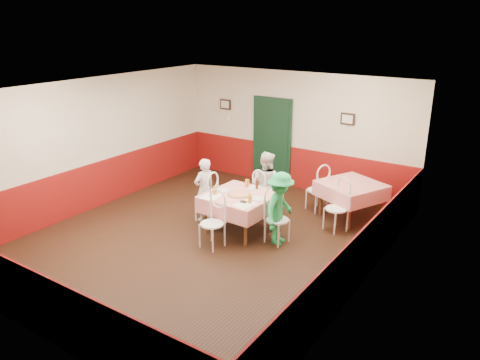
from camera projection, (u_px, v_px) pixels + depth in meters
The scene contains 39 objects.
floor at pixel (207, 238), 8.85m from camera, with size 7.00×7.00×0.00m, color black.
ceiling at pixel (203, 90), 7.93m from camera, with size 7.00×7.00×0.00m, color white.
back_wall at pixel (295, 131), 11.13m from camera, with size 6.00×0.10×2.80m, color beige.
front_wall at pixel (27, 241), 5.64m from camera, with size 6.00×0.10×2.80m, color beige.
left_wall at pixel (94, 144), 9.96m from camera, with size 0.10×7.00×2.80m, color beige.
right_wall at pixel (367, 203), 6.81m from camera, with size 0.10×7.00×2.80m, color beige.
wainscot_back at pixel (293, 167), 11.42m from camera, with size 6.00×0.03×1.00m, color maroon.
wainscot_front at pixel (38, 305), 5.95m from camera, with size 6.00×0.03×1.00m, color maroon.
wainscot_left at pixel (98, 184), 10.25m from camera, with size 0.03×7.00×1.00m, color maroon.
wainscot_right at pixel (361, 258), 7.11m from camera, with size 0.03×7.00×1.00m, color maroon.
door at pixel (272, 142), 11.53m from camera, with size 0.96×0.06×2.10m, color black.
picture_left at pixel (225, 104), 12.00m from camera, with size 0.32×0.03×0.26m, color black.
picture_right at pixel (348, 119), 10.26m from camera, with size 0.32×0.03×0.26m, color black.
thermostat at pixel (229, 118), 12.06m from camera, with size 0.10×0.03×0.10m, color white.
main_table at pixel (240, 213), 9.06m from camera, with size 1.22×1.22×0.77m, color red.
second_table at pixel (350, 201), 9.66m from camera, with size 1.12×1.12×0.77m, color red.
chair_left at pixel (206, 200), 9.51m from camera, with size 0.42×0.42×0.90m, color white, non-canonical shape.
chair_right at pixel (277, 220), 8.56m from camera, with size 0.42×0.42×0.90m, color white, non-canonical shape.
chair_far at pixel (264, 196), 9.68m from camera, with size 0.42×0.42×0.90m, color white, non-canonical shape.
chair_near at pixel (212, 224), 8.39m from camera, with size 0.42×0.42×0.90m, color white, non-canonical shape.
chair_second_a at pixel (317, 190), 10.03m from camera, with size 0.42×0.42×0.90m, color white, non-canonical shape.
chair_second_b at pixel (336, 209), 9.05m from camera, with size 0.42×0.42×0.90m, color white, non-canonical shape.
pizza at pixel (239, 194), 8.91m from camera, with size 0.42×0.42×0.03m, color #B74723.
plate_left at pixel (223, 190), 9.13m from camera, with size 0.25×0.25×0.01m, color white.
plate_right at pixel (258, 199), 8.69m from camera, with size 0.25×0.25×0.01m, color white.
plate_far at pixel (254, 188), 9.25m from camera, with size 0.25×0.25×0.01m, color white.
glass_a at pixel (215, 190), 8.91m from camera, with size 0.08×0.08×0.15m, color #BF7219.
glass_b at pixel (250, 199), 8.50m from camera, with size 0.07×0.07×0.14m, color #BF7219.
glass_c at pixel (247, 183), 9.30m from camera, with size 0.08×0.08×0.15m, color #BF7219.
beer_bottle at pixel (257, 184), 9.16m from camera, with size 0.06×0.06×0.21m, color #381C0A.
shaker_a at pixel (210, 194), 8.84m from camera, with size 0.04×0.04×0.09m, color silver.
shaker_b at pixel (210, 195), 8.78m from camera, with size 0.04×0.04×0.09m, color silver.
shaker_c at pixel (210, 193), 8.88m from camera, with size 0.04×0.04×0.09m, color #B23319.
menu_left at pixel (211, 196), 8.83m from camera, with size 0.30×0.40×0.00m, color white.
menu_right at pixel (245, 204), 8.45m from camera, with size 0.30×0.40×0.00m, color white.
wallet at pixel (243, 202), 8.55m from camera, with size 0.11×0.09×0.02m, color black.
diner_left at pixel (204, 190), 9.47m from camera, with size 0.48×0.31×1.31m, color gray.
diner_far at pixel (266, 185), 9.64m from camera, with size 0.68×0.53×1.40m, color gray.
diner_right at pixel (280, 209), 8.45m from camera, with size 0.89×0.51×1.37m, color gray.
Camera 1 is at (4.97, -6.29, 3.95)m, focal length 35.00 mm.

